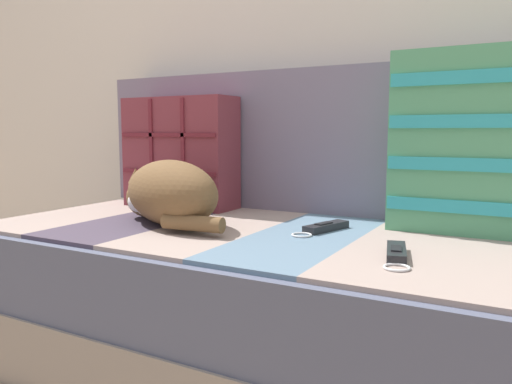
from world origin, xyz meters
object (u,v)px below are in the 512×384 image
throw_pillow_striped (487,143)px  game_remote_far (324,228)px  throw_pillow_quilted (180,153)px  sleeping_cat (167,194)px  couch (312,308)px  game_remote_near (396,253)px

throw_pillow_striped → game_remote_far: (-0.34, -0.15, -0.21)m
throw_pillow_quilted → sleeping_cat: throw_pillow_quilted is taller
throw_pillow_striped → sleeping_cat: size_ratio=1.08×
couch → sleeping_cat: 0.47m
sleeping_cat → game_remote_near: 0.62m
sleeping_cat → game_remote_far: (0.40, 0.11, -0.07)m
game_remote_far → sleeping_cat: bearing=-163.8°
sleeping_cat → couch: bearing=13.0°
throw_pillow_striped → game_remote_far: size_ratio=2.25×
throw_pillow_quilted → couch: bearing=-18.4°
sleeping_cat → game_remote_near: (0.61, -0.06, -0.07)m
game_remote_far → throw_pillow_quilted: bearing=164.8°
sleeping_cat → game_remote_far: sleeping_cat is taller
couch → game_remote_far: game_remote_far is taller
throw_pillow_quilted → game_remote_far: (0.55, -0.15, -0.17)m
throw_pillow_striped → game_remote_near: bearing=-110.8°
throw_pillow_quilted → throw_pillow_striped: (0.90, -0.00, 0.04)m
couch → throw_pillow_striped: throw_pillow_striped is taller
game_remote_near → throw_pillow_quilted: bearing=156.8°
couch → sleeping_cat: size_ratio=4.44×
couch → sleeping_cat: sleeping_cat is taller
throw_pillow_quilted → throw_pillow_striped: 0.90m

